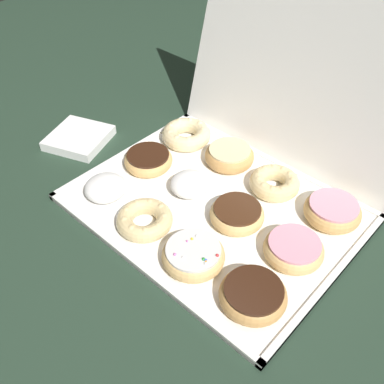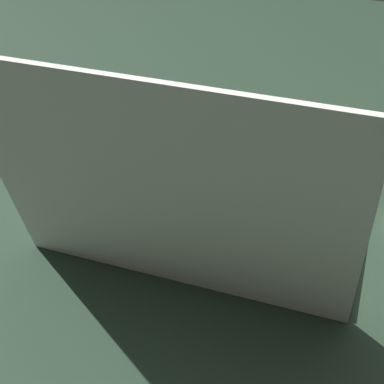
{
  "view_description": "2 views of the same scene",
  "coord_description": "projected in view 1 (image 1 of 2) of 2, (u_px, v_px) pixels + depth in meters",
  "views": [
    {
      "loc": [
        0.42,
        -0.52,
        0.66
      ],
      "look_at": [
        -0.05,
        -0.02,
        0.03
      ],
      "focal_mm": 40.66,
      "sensor_mm": 36.0,
      "label": 1
    },
    {
      "loc": [
        -0.26,
        0.9,
        0.71
      ],
      "look_at": [
        0.05,
        0.01,
        0.03
      ],
      "focal_mm": 53.87,
      "sensor_mm": 36.0,
      "label": 2
    }
  ],
  "objects": [
    {
      "name": "box_lid_open",
      "position": [
        301.0,
        73.0,
        0.94
      ],
      "size": [
        0.57,
        0.12,
        0.43
      ],
      "primitive_type": "cube",
      "rotation": [
        1.31,
        0.0,
        0.0
      ],
      "color": "white",
      "rests_on": "ground"
    },
    {
      "name": "sprinkle_donut_2",
      "position": [
        193.0,
        255.0,
        0.8
      ],
      "size": [
        0.12,
        0.12,
        0.04
      ],
      "color": "#E5B770",
      "rests_on": "donut_box"
    },
    {
      "name": "napkin_stack",
      "position": [
        79.0,
        138.0,
        1.11
      ],
      "size": [
        0.18,
        0.18,
        0.02
      ],
      "primitive_type": "cube",
      "rotation": [
        0.0,
        0.0,
        0.37
      ],
      "color": "white",
      "rests_on": "ground"
    },
    {
      "name": "chocolate_frosted_donut_6",
      "position": [
        238.0,
        213.0,
        0.88
      ],
      "size": [
        0.11,
        0.11,
        0.04
      ],
      "color": "#E5B770",
      "rests_on": "donut_box"
    },
    {
      "name": "powdered_filled_donut_0",
      "position": [
        106.0,
        188.0,
        0.94
      ],
      "size": [
        0.09,
        0.09,
        0.04
      ],
      "color": "white",
      "rests_on": "donut_box"
    },
    {
      "name": "pink_frosted_donut_11",
      "position": [
        333.0,
        211.0,
        0.89
      ],
      "size": [
        0.12,
        0.12,
        0.04
      ],
      "color": "tan",
      "rests_on": "donut_box"
    },
    {
      "name": "cruller_donut_1",
      "position": [
        145.0,
        220.0,
        0.87
      ],
      "size": [
        0.11,
        0.11,
        0.04
      ],
      "color": "#EACC8C",
      "rests_on": "donut_box"
    },
    {
      "name": "glazed_ring_donut_9",
      "position": [
        229.0,
        156.0,
        1.02
      ],
      "size": [
        0.12,
        0.12,
        0.04
      ],
      "color": "tan",
      "rests_on": "donut_box"
    },
    {
      "name": "cruller_donut_8",
      "position": [
        186.0,
        134.0,
        1.09
      ],
      "size": [
        0.12,
        0.12,
        0.04
      ],
      "color": "beige",
      "rests_on": "donut_box"
    },
    {
      "name": "chocolate_frosted_donut_4",
      "position": [
        147.0,
        160.0,
        1.01
      ],
      "size": [
        0.11,
        0.11,
        0.04
      ],
      "color": "tan",
      "rests_on": "donut_box"
    },
    {
      "name": "donut_box",
      "position": [
        213.0,
        208.0,
        0.93
      ],
      "size": [
        0.57,
        0.44,
        0.01
      ],
      "color": "white",
      "rests_on": "ground"
    },
    {
      "name": "pink_frosted_donut_7",
      "position": [
        292.0,
        250.0,
        0.81
      ],
      "size": [
        0.11,
        0.11,
        0.04
      ],
      "color": "#E5B770",
      "rests_on": "donut_box"
    },
    {
      "name": "powdered_filled_donut_5",
      "position": [
        189.0,
        184.0,
        0.95
      ],
      "size": [
        0.09,
        0.09,
        0.04
      ],
      "color": "white",
      "rests_on": "donut_box"
    },
    {
      "name": "ground_plane",
      "position": [
        213.0,
        210.0,
        0.93
      ],
      "size": [
        3.0,
        3.0,
        0.0
      ],
      "primitive_type": "plane",
      "color": "#233828"
    },
    {
      "name": "chocolate_frosted_donut_3",
      "position": [
        253.0,
        295.0,
        0.74
      ],
      "size": [
        0.12,
        0.12,
        0.04
      ],
      "color": "tan",
      "rests_on": "donut_box"
    },
    {
      "name": "cruller_donut_10",
      "position": [
        275.0,
        182.0,
        0.95
      ],
      "size": [
        0.11,
        0.11,
        0.04
      ],
      "color": "#EACC8C",
      "rests_on": "donut_box"
    }
  ]
}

